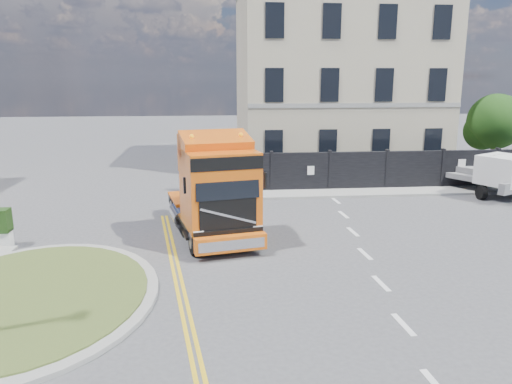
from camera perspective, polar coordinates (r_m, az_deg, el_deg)
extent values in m
plane|color=#424244|center=(16.82, 2.23, -6.96)|extent=(120.00, 120.00, 0.00)
cylinder|color=gray|center=(14.70, -24.71, -11.02)|extent=(6.80, 6.80, 0.12)
cylinder|color=#2F4A1D|center=(14.67, -24.74, -10.73)|extent=(6.20, 6.20, 0.05)
cube|color=black|center=(26.40, 12.61, 2.38)|extent=(18.00, 0.25, 2.00)
cube|color=#B5AC90|center=(33.17, 8.96, 12.48)|extent=(12.00, 10.00, 11.00)
cylinder|color=#382619|center=(32.60, 25.36, 3.78)|extent=(0.24, 0.24, 2.40)
sphere|color=#163610|center=(32.38, 25.71, 7.27)|extent=(3.20, 3.20, 3.20)
sphere|color=#163610|center=(32.53, 24.48, 6.35)|extent=(2.20, 2.20, 2.20)
cube|color=gray|center=(25.75, 13.12, -0.05)|extent=(20.00, 1.60, 0.12)
cube|color=black|center=(19.03, -5.31, -2.37)|extent=(3.49, 6.31, 0.43)
cube|color=#D7590F|center=(17.14, -4.24, 0.48)|extent=(2.82, 2.89, 2.65)
cube|color=#D7590F|center=(17.89, -5.03, 4.55)|extent=(2.49, 1.32, 1.32)
cube|color=black|center=(15.91, -3.26, 0.90)|extent=(2.05, 0.48, 0.99)
cube|color=#D7590F|center=(16.13, -2.91, -5.90)|extent=(2.38, 0.81, 0.52)
cylinder|color=black|center=(16.64, -6.99, -5.49)|extent=(0.50, 1.03, 0.98)
cylinder|color=gray|center=(16.64, -6.99, -5.49)|extent=(0.45, 0.60, 0.54)
cylinder|color=black|center=(17.10, -0.22, -4.87)|extent=(0.50, 1.03, 0.98)
cylinder|color=gray|center=(17.10, -0.22, -4.87)|extent=(0.45, 0.60, 0.54)
cylinder|color=black|center=(19.81, -8.77, -2.50)|extent=(0.50, 1.03, 0.98)
cylinder|color=gray|center=(19.81, -8.77, -2.50)|extent=(0.45, 0.60, 0.54)
cylinder|color=black|center=(20.20, -3.03, -2.06)|extent=(0.50, 1.03, 0.98)
cylinder|color=gray|center=(20.20, -3.03, -2.06)|extent=(0.45, 0.60, 0.54)
cylinder|color=black|center=(20.90, -9.25, -1.70)|extent=(0.50, 1.03, 0.98)
cylinder|color=gray|center=(20.90, -9.25, -1.70)|extent=(0.45, 0.60, 0.54)
cylinder|color=black|center=(21.26, -3.79, -1.29)|extent=(0.50, 1.03, 0.98)
cylinder|color=gray|center=(21.26, -3.79, -1.29)|extent=(0.45, 0.60, 0.54)
cube|color=slate|center=(27.92, 24.64, 1.51)|extent=(4.19, 5.37, 0.26)
cube|color=silver|center=(26.48, 26.45, 2.27)|extent=(2.66, 2.62, 1.36)
cylinder|color=black|center=(26.17, 24.36, 0.01)|extent=(0.26, 0.73, 0.73)
cylinder|color=black|center=(28.87, 21.32, 1.42)|extent=(0.26, 0.73, 0.73)
cylinder|color=black|center=(29.82, 24.74, 1.45)|extent=(0.26, 0.73, 0.73)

